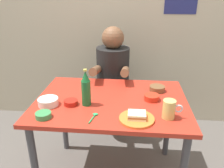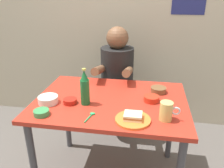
# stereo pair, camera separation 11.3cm
# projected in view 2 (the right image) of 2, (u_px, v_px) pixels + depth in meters

# --- Properties ---
(wall_back) EXTENTS (4.40, 0.09, 2.60)m
(wall_back) POSITION_uv_depth(u_px,v_px,m) (128.00, 8.00, 2.42)
(wall_back) COLOR #BCB299
(wall_back) RESTS_ON ground
(dining_table) EXTENTS (1.10, 0.80, 0.74)m
(dining_table) POSITION_uv_depth(u_px,v_px,m) (111.00, 110.00, 1.72)
(dining_table) COLOR #B72D1E
(dining_table) RESTS_ON ground
(stool) EXTENTS (0.34, 0.34, 0.45)m
(stool) POSITION_uv_depth(u_px,v_px,m) (117.00, 106.00, 2.42)
(stool) COLOR #4C4C51
(stool) RESTS_ON ground
(person_seated) EXTENTS (0.33, 0.56, 0.72)m
(person_seated) POSITION_uv_depth(u_px,v_px,m) (117.00, 69.00, 2.25)
(person_seated) COLOR black
(person_seated) RESTS_ON stool
(plate_orange) EXTENTS (0.22, 0.22, 0.01)m
(plate_orange) POSITION_uv_depth(u_px,v_px,m) (133.00, 120.00, 1.41)
(plate_orange) COLOR orange
(plate_orange) RESTS_ON dining_table
(sandwich) EXTENTS (0.11, 0.09, 0.04)m
(sandwich) POSITION_uv_depth(u_px,v_px,m) (133.00, 116.00, 1.40)
(sandwich) COLOR beige
(sandwich) RESTS_ON plate_orange
(beer_mug) EXTENTS (0.13, 0.08, 0.12)m
(beer_mug) POSITION_uv_depth(u_px,v_px,m) (166.00, 111.00, 1.40)
(beer_mug) COLOR #D1BC66
(beer_mug) RESTS_ON dining_table
(beer_bottle) EXTENTS (0.06, 0.06, 0.26)m
(beer_bottle) POSITION_uv_depth(u_px,v_px,m) (85.00, 88.00, 1.58)
(beer_bottle) COLOR #19602D
(beer_bottle) RESTS_ON dining_table
(dip_bowl_green) EXTENTS (0.10, 0.10, 0.03)m
(dip_bowl_green) POSITION_uv_depth(u_px,v_px,m) (41.00, 112.00, 1.47)
(dip_bowl_green) COLOR #388C4C
(dip_bowl_green) RESTS_ON dining_table
(rice_bowl_white) EXTENTS (0.14, 0.14, 0.05)m
(rice_bowl_white) POSITION_uv_depth(u_px,v_px,m) (48.00, 99.00, 1.62)
(rice_bowl_white) COLOR silver
(rice_bowl_white) RESTS_ON dining_table
(sambal_bowl_red) EXTENTS (0.10, 0.10, 0.03)m
(sambal_bowl_red) POSITION_uv_depth(u_px,v_px,m) (70.00, 101.00, 1.62)
(sambal_bowl_red) COLOR #B21E14
(sambal_bowl_red) RESTS_ON dining_table
(condiment_bowl_brown) EXTENTS (0.12, 0.12, 0.04)m
(condiment_bowl_brown) POSITION_uv_depth(u_px,v_px,m) (158.00, 90.00, 1.79)
(condiment_bowl_brown) COLOR brown
(condiment_bowl_brown) RESTS_ON dining_table
(sauce_bowl_chili) EXTENTS (0.11, 0.11, 0.04)m
(sauce_bowl_chili) POSITION_uv_depth(u_px,v_px,m) (151.00, 98.00, 1.65)
(sauce_bowl_chili) COLOR red
(sauce_bowl_chili) RESTS_ON dining_table
(spoon) EXTENTS (0.05, 0.12, 0.01)m
(spoon) POSITION_uv_depth(u_px,v_px,m) (91.00, 115.00, 1.46)
(spoon) COLOR #26A559
(spoon) RESTS_ON dining_table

